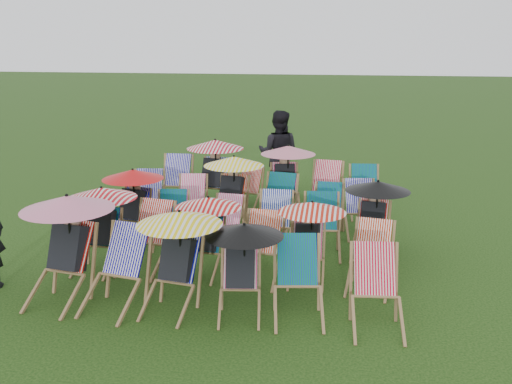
% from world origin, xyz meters
% --- Properties ---
extents(ground, '(100.00, 100.00, 0.00)m').
position_xyz_m(ground, '(0.00, 0.00, 0.00)').
color(ground, black).
rests_on(ground, ground).
extents(deckchair_0, '(1.20, 1.27, 1.42)m').
position_xyz_m(deckchair_0, '(-1.95, -2.22, 0.75)').
color(deckchair_0, olive).
rests_on(deckchair_0, ground).
extents(deckchair_1, '(0.83, 1.04, 1.02)m').
position_xyz_m(deckchair_1, '(-1.21, -2.30, 0.51)').
color(deckchair_1, olive).
rests_on(deckchair_1, ground).
extents(deckchair_2, '(1.09, 1.16, 1.29)m').
position_xyz_m(deckchair_2, '(-0.44, -2.22, 0.68)').
color(deckchair_2, olive).
rests_on(deckchair_2, ground).
extents(deckchair_3, '(0.98, 1.06, 1.17)m').
position_xyz_m(deckchair_3, '(0.42, -2.21, 0.62)').
color(deckchair_3, olive).
rests_on(deckchair_3, ground).
extents(deckchair_4, '(0.77, 0.98, 0.97)m').
position_xyz_m(deckchair_4, '(1.13, -2.18, 0.48)').
color(deckchair_4, olive).
rests_on(deckchair_4, ground).
extents(deckchair_5, '(0.72, 0.94, 0.95)m').
position_xyz_m(deckchair_5, '(2.08, -2.29, 0.48)').
color(deckchair_5, olive).
rests_on(deckchair_5, ground).
extents(deckchair_6, '(1.05, 1.09, 1.25)m').
position_xyz_m(deckchair_6, '(-1.98, -1.10, 0.66)').
color(deckchair_6, olive).
rests_on(deckchair_6, ground).
extents(deckchair_7, '(0.78, 1.00, 0.99)m').
position_xyz_m(deckchair_7, '(-1.27, -1.03, 0.50)').
color(deckchair_7, olive).
rests_on(deckchair_7, ground).
extents(deckchair_8, '(0.97, 1.02, 1.15)m').
position_xyz_m(deckchair_8, '(-0.37, -1.02, 0.61)').
color(deckchair_8, olive).
rests_on(deckchair_8, ground).
extents(deckchair_9, '(0.68, 0.91, 0.93)m').
position_xyz_m(deckchair_9, '(0.47, -1.09, 0.47)').
color(deckchair_9, olive).
rests_on(deckchair_9, ground).
extents(deckchair_10, '(0.97, 1.02, 1.15)m').
position_xyz_m(deckchair_10, '(1.15, -1.02, 0.61)').
color(deckchair_10, olive).
rests_on(deckchair_10, ground).
extents(deckchair_11, '(0.72, 0.92, 0.91)m').
position_xyz_m(deckchair_11, '(2.03, -1.16, 0.45)').
color(deckchair_11, olive).
rests_on(deckchair_11, ground).
extents(deckchair_12, '(1.04, 1.11, 1.24)m').
position_xyz_m(deckchair_12, '(-2.01, 0.18, 0.65)').
color(deckchair_12, olive).
rests_on(deckchair_12, ground).
extents(deckchair_13, '(0.70, 0.89, 0.88)m').
position_xyz_m(deckchair_13, '(-1.24, 0.06, 0.44)').
color(deckchair_13, olive).
rests_on(deckchair_13, ground).
extents(deckchair_14, '(0.63, 0.83, 0.84)m').
position_xyz_m(deckchair_14, '(-0.32, 0.06, 0.42)').
color(deckchair_14, olive).
rests_on(deckchair_14, ground).
extents(deckchair_15, '(0.64, 0.88, 0.93)m').
position_xyz_m(deckchair_15, '(0.50, 0.12, 0.47)').
color(deckchair_15, olive).
rests_on(deckchair_15, ground).
extents(deckchair_16, '(0.71, 0.92, 0.94)m').
position_xyz_m(deckchair_16, '(1.28, 0.08, 0.47)').
color(deckchair_16, olive).
rests_on(deckchair_16, ground).
extents(deckchair_17, '(1.02, 1.09, 1.22)m').
position_xyz_m(deckchair_17, '(2.08, 0.14, 0.64)').
color(deckchair_17, olive).
rests_on(deckchair_17, ground).
extents(deckchair_18, '(0.77, 0.97, 0.96)m').
position_xyz_m(deckchair_18, '(-2.07, 1.15, 0.48)').
color(deckchair_18, olive).
rests_on(deckchair_18, ground).
extents(deckchair_19, '(0.69, 0.89, 0.90)m').
position_xyz_m(deckchair_19, '(-1.22, 1.18, 0.45)').
color(deckchair_19, olive).
rests_on(deckchair_19, ground).
extents(deckchair_20, '(1.10, 1.17, 1.31)m').
position_xyz_m(deckchair_20, '(-0.47, 1.21, 0.69)').
color(deckchair_20, olive).
rests_on(deckchair_20, ground).
extents(deckchair_21, '(0.78, 0.99, 0.98)m').
position_xyz_m(deckchair_21, '(0.39, 1.15, 0.49)').
color(deckchair_21, olive).
rests_on(deckchair_21, ground).
extents(deckchair_22, '(0.62, 0.83, 0.86)m').
position_xyz_m(deckchair_22, '(1.31, 1.12, 0.43)').
color(deckchair_22, olive).
rests_on(deckchair_22, ground).
extents(deckchair_23, '(0.76, 0.96, 0.94)m').
position_xyz_m(deckchair_23, '(1.92, 1.14, 0.47)').
color(deckchair_23, olive).
rests_on(deckchair_23, ground).
extents(deckchair_24, '(0.72, 0.98, 1.03)m').
position_xyz_m(deckchair_24, '(-1.91, 2.32, 0.51)').
color(deckchair_24, olive).
rests_on(deckchair_24, ground).
extents(deckchair_25, '(1.17, 1.24, 1.39)m').
position_xyz_m(deckchair_25, '(-1.13, 2.45, 0.73)').
color(deckchair_25, olive).
rests_on(deckchair_25, ground).
extents(deckchair_26, '(0.66, 0.84, 0.83)m').
position_xyz_m(deckchair_26, '(-0.38, 2.37, 0.41)').
color(deckchair_26, olive).
rests_on(deckchair_26, ground).
extents(deckchair_27, '(1.11, 1.21, 1.31)m').
position_xyz_m(deckchair_27, '(0.41, 2.45, 0.69)').
color(deckchair_27, olive).
rests_on(deckchair_27, ground).
extents(deckchair_28, '(0.77, 1.00, 1.01)m').
position_xyz_m(deckchair_28, '(1.20, 2.31, 0.50)').
color(deckchair_28, olive).
rests_on(deckchair_28, ground).
extents(deckchair_29, '(0.72, 0.94, 0.96)m').
position_xyz_m(deckchair_29, '(2.00, 2.33, 0.48)').
color(deckchair_29, olive).
rests_on(deckchair_29, ground).
extents(person_rear, '(0.95, 0.76, 1.89)m').
position_xyz_m(person_rear, '(0.10, 3.61, 0.95)').
color(person_rear, black).
rests_on(person_rear, ground).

